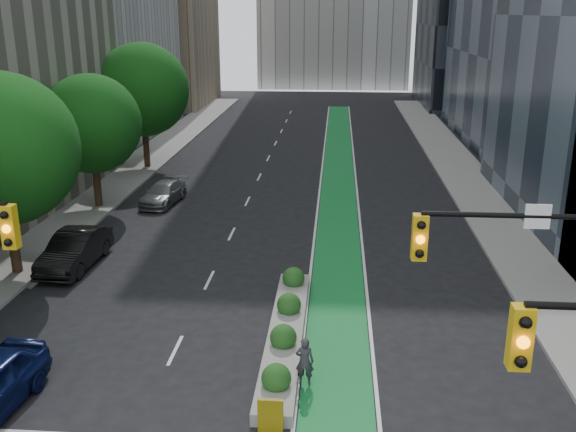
% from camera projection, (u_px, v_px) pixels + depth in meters
% --- Properties ---
extents(sidewalk_left, '(3.60, 90.00, 0.15)m').
position_uv_depth(sidewalk_left, '(104.00, 193.00, 40.51)').
color(sidewalk_left, gray).
rests_on(sidewalk_left, ground).
extents(sidewalk_right, '(3.60, 90.00, 0.15)m').
position_uv_depth(sidewalk_right, '(484.00, 201.00, 38.79)').
color(sidewalk_right, gray).
rests_on(sidewalk_right, ground).
extents(bike_lane_paint, '(2.20, 70.00, 0.01)m').
position_uv_depth(bike_lane_paint, '(338.00, 178.00, 44.20)').
color(bike_lane_paint, '#178136').
rests_on(bike_lane_paint, ground).
extents(tree_mid, '(6.40, 6.40, 8.78)m').
position_uv_depth(tree_mid, '(1.00, 150.00, 26.44)').
color(tree_mid, black).
rests_on(tree_mid, ground).
extents(tree_midfar, '(5.60, 5.60, 7.76)m').
position_uv_depth(tree_midfar, '(91.00, 124.00, 36.12)').
color(tree_midfar, black).
rests_on(tree_midfar, ground).
extents(tree_far, '(6.60, 6.60, 9.00)m').
position_uv_depth(tree_far, '(142.00, 90.00, 45.39)').
color(tree_far, black).
rests_on(tree_far, ground).
extents(median_planter, '(1.20, 10.26, 1.10)m').
position_uv_depth(median_planter, '(286.00, 330.00, 22.42)').
color(median_planter, gray).
rests_on(median_planter, ground).
extents(cyclist, '(0.59, 0.40, 1.58)m').
position_uv_depth(cyclist, '(305.00, 361.00, 19.63)').
color(cyclist, '#342F39').
rests_on(cyclist, ground).
extents(parked_car_left_mid, '(1.91, 5.00, 1.63)m').
position_uv_depth(parked_car_left_mid, '(75.00, 250.00, 28.71)').
color(parked_car_left_mid, black).
rests_on(parked_car_left_mid, ground).
extents(parked_car_left_far, '(2.29, 4.52, 1.26)m').
position_uv_depth(parked_car_left_far, '(163.00, 193.00, 38.28)').
color(parked_car_left_far, '#5A5C5F').
rests_on(parked_car_left_far, ground).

